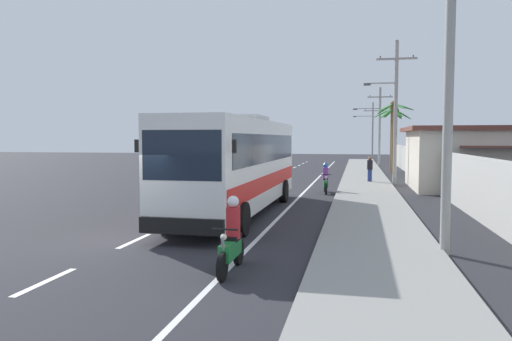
{
  "coord_description": "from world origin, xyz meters",
  "views": [
    {
      "loc": [
        6.23,
        -12.48,
        2.94
      ],
      "look_at": [
        2.39,
        5.73,
        1.7
      ],
      "focal_mm": 33.64,
      "sensor_mm": 36.0,
      "label": 1
    }
  ],
  "objects_px": {
    "utility_pole_distant": "(372,128)",
    "utility_pole_mid": "(395,108)",
    "palm_second": "(394,120)",
    "motorcycle_beside_bus": "(232,241)",
    "motorcycle_trailing": "(326,181)",
    "coach_bus_foreground": "(239,162)",
    "pedestrian_near_kerb": "(370,168)",
    "utility_pole_far": "(379,124)",
    "utility_pole_nearest": "(447,41)",
    "palm_nearest": "(392,125)"
  },
  "relations": [
    {
      "from": "utility_pole_nearest",
      "to": "utility_pole_distant",
      "type": "height_order",
      "value": "utility_pole_nearest"
    },
    {
      "from": "utility_pole_distant",
      "to": "palm_nearest",
      "type": "relative_size",
      "value": 1.39
    },
    {
      "from": "palm_second",
      "to": "utility_pole_far",
      "type": "bearing_deg",
      "value": 93.65
    },
    {
      "from": "motorcycle_beside_bus",
      "to": "palm_nearest",
      "type": "height_order",
      "value": "palm_nearest"
    },
    {
      "from": "utility_pole_mid",
      "to": "utility_pole_distant",
      "type": "distance_m",
      "value": 38.61
    },
    {
      "from": "motorcycle_trailing",
      "to": "utility_pole_far",
      "type": "distance_m",
      "value": 25.84
    },
    {
      "from": "motorcycle_beside_bus",
      "to": "motorcycle_trailing",
      "type": "distance_m",
      "value": 15.99
    },
    {
      "from": "motorcycle_beside_bus",
      "to": "pedestrian_near_kerb",
      "type": "height_order",
      "value": "pedestrian_near_kerb"
    },
    {
      "from": "palm_nearest",
      "to": "utility_pole_mid",
      "type": "bearing_deg",
      "value": -93.28
    },
    {
      "from": "motorcycle_trailing",
      "to": "utility_pole_far",
      "type": "xyz_separation_m",
      "value": [
        3.8,
        25.28,
        3.8
      ]
    },
    {
      "from": "coach_bus_foreground",
      "to": "motorcycle_beside_bus",
      "type": "xyz_separation_m",
      "value": [
        1.85,
        -8.14,
        -1.36
      ]
    },
    {
      "from": "coach_bus_foreground",
      "to": "utility_pole_distant",
      "type": "height_order",
      "value": "utility_pole_distant"
    },
    {
      "from": "pedestrian_near_kerb",
      "to": "utility_pole_distant",
      "type": "relative_size",
      "value": 0.2
    },
    {
      "from": "pedestrian_near_kerb",
      "to": "utility_pole_far",
      "type": "distance_m",
      "value": 19.53
    },
    {
      "from": "palm_second",
      "to": "palm_nearest",
      "type": "bearing_deg",
      "value": 87.72
    },
    {
      "from": "palm_nearest",
      "to": "utility_pole_far",
      "type": "bearing_deg",
      "value": 96.64
    },
    {
      "from": "utility_pole_mid",
      "to": "palm_second",
      "type": "bearing_deg",
      "value": 86.26
    },
    {
      "from": "coach_bus_foreground",
      "to": "pedestrian_near_kerb",
      "type": "height_order",
      "value": "coach_bus_foreground"
    },
    {
      "from": "pedestrian_near_kerb",
      "to": "utility_pole_nearest",
      "type": "relative_size",
      "value": 0.16
    },
    {
      "from": "utility_pole_mid",
      "to": "palm_second",
      "type": "distance_m",
      "value": 8.21
    },
    {
      "from": "utility_pole_far",
      "to": "utility_pole_distant",
      "type": "distance_m",
      "value": 19.3
    },
    {
      "from": "coach_bus_foreground",
      "to": "utility_pole_far",
      "type": "distance_m",
      "value": 33.85
    },
    {
      "from": "motorcycle_trailing",
      "to": "utility_pole_mid",
      "type": "height_order",
      "value": "utility_pole_mid"
    },
    {
      "from": "coach_bus_foreground",
      "to": "palm_nearest",
      "type": "height_order",
      "value": "palm_nearest"
    },
    {
      "from": "motorcycle_trailing",
      "to": "palm_second",
      "type": "distance_m",
      "value": 15.34
    },
    {
      "from": "utility_pole_distant",
      "to": "utility_pole_mid",
      "type": "bearing_deg",
      "value": -89.57
    },
    {
      "from": "motorcycle_beside_bus",
      "to": "palm_second",
      "type": "xyz_separation_m",
      "value": [
        5.54,
        30.11,
        3.8
      ]
    },
    {
      "from": "utility_pole_far",
      "to": "coach_bus_foreground",
      "type": "bearing_deg",
      "value": -101.43
    },
    {
      "from": "pedestrian_near_kerb",
      "to": "palm_nearest",
      "type": "distance_m",
      "value": 12.39
    },
    {
      "from": "coach_bus_foreground",
      "to": "palm_nearest",
      "type": "bearing_deg",
      "value": 73.65
    },
    {
      "from": "motorcycle_trailing",
      "to": "utility_pole_nearest",
      "type": "distance_m",
      "value": 14.62
    },
    {
      "from": "utility_pole_far",
      "to": "palm_nearest",
      "type": "distance_m",
      "value": 7.43
    },
    {
      "from": "utility_pole_far",
      "to": "pedestrian_near_kerb",
      "type": "bearing_deg",
      "value": -93.9
    },
    {
      "from": "pedestrian_near_kerb",
      "to": "utility_pole_nearest",
      "type": "bearing_deg",
      "value": -99.09
    },
    {
      "from": "coach_bus_foreground",
      "to": "palm_second",
      "type": "height_order",
      "value": "palm_second"
    },
    {
      "from": "motorcycle_beside_bus",
      "to": "motorcycle_trailing",
      "type": "bearing_deg",
      "value": 86.27
    },
    {
      "from": "coach_bus_foreground",
      "to": "utility_pole_far",
      "type": "height_order",
      "value": "utility_pole_far"
    },
    {
      "from": "utility_pole_mid",
      "to": "palm_nearest",
      "type": "height_order",
      "value": "utility_pole_mid"
    },
    {
      "from": "utility_pole_nearest",
      "to": "utility_pole_mid",
      "type": "distance_m",
      "value": 19.31
    },
    {
      "from": "motorcycle_trailing",
      "to": "palm_nearest",
      "type": "xyz_separation_m",
      "value": [
        4.66,
        17.9,
        3.46
      ]
    },
    {
      "from": "motorcycle_trailing",
      "to": "palm_nearest",
      "type": "distance_m",
      "value": 18.82
    },
    {
      "from": "utility_pole_nearest",
      "to": "palm_nearest",
      "type": "bearing_deg",
      "value": 88.39
    },
    {
      "from": "motorcycle_beside_bus",
      "to": "utility_pole_nearest",
      "type": "bearing_deg",
      "value": 28.59
    },
    {
      "from": "utility_pole_mid",
      "to": "utility_pole_distant",
      "type": "bearing_deg",
      "value": 90.43
    },
    {
      "from": "utility_pole_far",
      "to": "motorcycle_trailing",
      "type": "bearing_deg",
      "value": -98.54
    },
    {
      "from": "utility_pole_far",
      "to": "utility_pole_distant",
      "type": "height_order",
      "value": "utility_pole_far"
    },
    {
      "from": "coach_bus_foreground",
      "to": "utility_pole_mid",
      "type": "bearing_deg",
      "value": 63.55
    },
    {
      "from": "motorcycle_trailing",
      "to": "utility_pole_nearest",
      "type": "relative_size",
      "value": 0.19
    },
    {
      "from": "pedestrian_near_kerb",
      "to": "utility_pole_distant",
      "type": "distance_m",
      "value": 38.64
    },
    {
      "from": "motorcycle_beside_bus",
      "to": "utility_pole_distant",
      "type": "bearing_deg",
      "value": 85.54
    }
  ]
}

